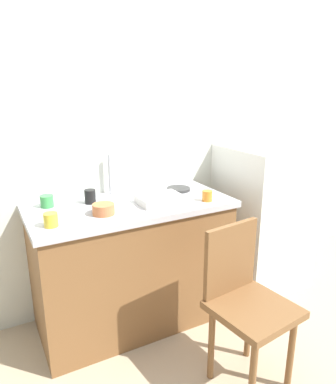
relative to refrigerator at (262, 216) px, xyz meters
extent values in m
plane|color=tan|center=(-0.77, -0.64, -0.57)|extent=(8.00, 8.00, 0.00)
cube|color=silver|center=(-0.77, 0.36, 0.66)|extent=(4.80, 0.10, 2.47)
cube|color=brown|center=(-1.15, 0.01, -0.16)|extent=(1.26, 0.60, 0.83)
cube|color=#B7B7BC|center=(-1.15, 0.01, 0.28)|extent=(1.30, 0.64, 0.04)
cylinder|color=#B7B7BC|center=(-1.19, 0.26, 0.44)|extent=(0.02, 0.02, 0.28)
cube|color=silver|center=(0.00, 0.00, 0.00)|extent=(0.62, 0.62, 1.15)
cylinder|color=brown|center=(-0.94, -1.00, -0.35)|extent=(0.04, 0.04, 0.45)
cylinder|color=brown|center=(-0.64, -0.96, -0.35)|extent=(0.04, 0.04, 0.45)
cylinder|color=brown|center=(-0.98, -0.70, -0.35)|extent=(0.04, 0.04, 0.45)
cylinder|color=brown|center=(-0.68, -0.66, -0.35)|extent=(0.04, 0.04, 0.45)
cube|color=brown|center=(-0.81, -0.83, -0.10)|extent=(0.45, 0.45, 0.04)
cube|color=brown|center=(-0.83, -0.65, 0.12)|extent=(0.36, 0.07, 0.40)
cube|color=white|center=(-0.98, -0.08, 0.32)|extent=(0.28, 0.20, 0.05)
cylinder|color=#C67042|center=(-1.37, -0.12, 0.33)|extent=(0.13, 0.13, 0.06)
cylinder|color=#2D2D2D|center=(-0.73, 0.10, 0.31)|extent=(0.17, 0.17, 0.02)
cylinder|color=green|center=(-1.63, 0.18, 0.33)|extent=(0.08, 0.08, 0.07)
cylinder|color=black|center=(-1.38, 0.12, 0.34)|extent=(0.07, 0.07, 0.09)
cylinder|color=orange|center=(-0.69, -0.20, 0.33)|extent=(0.07, 0.07, 0.07)
cylinder|color=yellow|center=(-1.68, -0.17, 0.33)|extent=(0.08, 0.08, 0.08)
camera|label=1|loc=(-1.98, -2.06, 1.04)|focal=33.78mm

